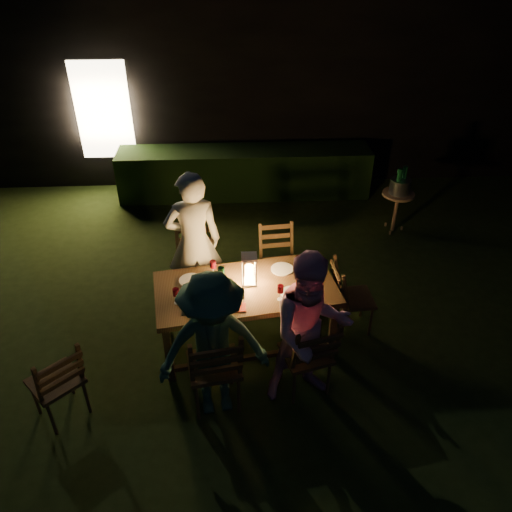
{
  "coord_description": "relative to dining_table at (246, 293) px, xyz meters",
  "views": [
    {
      "loc": [
        -0.73,
        -4.07,
        3.95
      ],
      "look_at": [
        -0.49,
        0.31,
        1.0
      ],
      "focal_mm": 35.0,
      "sensor_mm": 36.0,
      "label": 1
    }
  ],
  "objects": [
    {
      "name": "garden_envelope",
      "position": [
        0.6,
        6.09,
        0.87
      ],
      "size": [
        40.0,
        40.0,
        3.2
      ],
      "color": "black",
      "rests_on": "ground"
    },
    {
      "name": "dining_table",
      "position": [
        0.0,
        0.0,
        0.0
      ],
      "size": [
        2.0,
        1.21,
        0.78
      ],
      "rotation": [
        0.0,
        0.0,
        0.15
      ],
      "color": "#442D16",
      "rests_on": "ground"
    },
    {
      "name": "chair_near_left",
      "position": [
        -0.33,
        -0.83,
        -0.38
      ],
      "size": [
        0.56,
        0.59,
        1.07
      ],
      "rotation": [
        0.0,
        0.0,
        0.17
      ],
      "color": "#442D16",
      "rests_on": "ground"
    },
    {
      "name": "chair_near_right",
      "position": [
        0.56,
        -0.69,
        -0.4
      ],
      "size": [
        0.55,
        0.58,
        1.0
      ],
      "rotation": [
        0.0,
        0.0,
        0.26
      ],
      "color": "#442D16",
      "rests_on": "ground"
    },
    {
      "name": "chair_far_left",
      "position": [
        -0.56,
        0.69,
        -0.39
      ],
      "size": [
        0.48,
        0.51,
        1.04
      ],
      "rotation": [
        0.0,
        0.0,
        3.18
      ],
      "color": "#442D16",
      "rests_on": "ground"
    },
    {
      "name": "chair_far_right",
      "position": [
        0.43,
        0.84,
        -0.41
      ],
      "size": [
        0.47,
        0.5,
        0.96
      ],
      "rotation": [
        0.0,
        0.0,
        3.24
      ],
      "color": "#442D16",
      "rests_on": "ground"
    },
    {
      "name": "chair_end",
      "position": [
        1.22,
        0.19,
        -0.42
      ],
      "size": [
        0.47,
        0.44,
        0.92
      ],
      "rotation": [
        0.0,
        0.0,
        -1.51
      ],
      "color": "#442D16",
      "rests_on": "ground"
    },
    {
      "name": "chair_spare",
      "position": [
        -1.77,
        -0.9,
        -0.41
      ],
      "size": [
        0.63,
        0.63,
        0.96
      ],
      "rotation": [
        0.0,
        0.0,
        0.74
      ],
      "color": "#442D16",
      "rests_on": "ground"
    },
    {
      "name": "person_house_side",
      "position": [
        -0.57,
        0.74,
        0.18
      ],
      "size": [
        0.7,
        0.51,
        1.76
      ],
      "primitive_type": "imported",
      "rotation": [
        0.0,
        0.0,
        3.29
      ],
      "color": "white",
      "rests_on": "ground"
    },
    {
      "name": "person_opp_right",
      "position": [
        0.57,
        -0.74,
        0.12
      ],
      "size": [
        0.88,
        0.74,
        1.64
      ],
      "primitive_type": "imported",
      "rotation": [
        0.0,
        0.0,
        0.15
      ],
      "color": "#E9A0C1",
      "rests_on": "ground"
    },
    {
      "name": "person_opp_left",
      "position": [
        -0.32,
        -0.88,
        0.08
      ],
      "size": [
        1.09,
        0.73,
        1.57
      ],
      "primitive_type": "imported",
      "rotation": [
        0.0,
        0.0,
        0.15
      ],
      "color": "#2B5742",
      "rests_on": "ground"
    },
    {
      "name": "lantern",
      "position": [
        0.04,
        0.06,
        0.23
      ],
      "size": [
        0.16,
        0.16,
        0.35
      ],
      "color": "white",
      "rests_on": "dining_table"
    },
    {
      "name": "plate_far_left",
      "position": [
        -0.58,
        0.13,
        0.08
      ],
      "size": [
        0.25,
        0.25,
        0.01
      ],
      "primitive_type": "cylinder",
      "color": "white",
      "rests_on": "dining_table"
    },
    {
      "name": "plate_near_left",
      "position": [
        -0.51,
        -0.3,
        0.08
      ],
      "size": [
        0.25,
        0.25,
        0.01
      ],
      "primitive_type": "cylinder",
      "color": "white",
      "rests_on": "dining_table"
    },
    {
      "name": "plate_far_right",
      "position": [
        0.41,
        0.29,
        0.08
      ],
      "size": [
        0.25,
        0.25,
        0.01
      ],
      "primitive_type": "cylinder",
      "color": "white",
      "rests_on": "dining_table"
    },
    {
      "name": "plate_near_right",
      "position": [
        0.48,
        -0.15,
        0.08
      ],
      "size": [
        0.25,
        0.25,
        0.01
      ],
      "primitive_type": "cylinder",
      "color": "white",
      "rests_on": "dining_table"
    },
    {
      "name": "wineglass_a",
      "position": [
        -0.34,
        0.23,
        0.17
      ],
      "size": [
        0.06,
        0.06,
        0.18
      ],
      "primitive_type": null,
      "color": "#59070F",
      "rests_on": "dining_table"
    },
    {
      "name": "wineglass_b",
      "position": [
        -0.69,
        -0.23,
        0.17
      ],
      "size": [
        0.06,
        0.06,
        0.18
      ],
      "primitive_type": null,
      "color": "#59070F",
      "rests_on": "dining_table"
    },
    {
      "name": "wineglass_c",
      "position": [
        0.34,
        -0.23,
        0.17
      ],
      "size": [
        0.06,
        0.06,
        0.18
      ],
      "primitive_type": null,
      "color": "#59070F",
      "rests_on": "dining_table"
    },
    {
      "name": "wineglass_d",
      "position": [
        0.59,
        0.27,
        0.17
      ],
      "size": [
        0.06,
        0.06,
        0.18
      ],
      "primitive_type": null,
      "color": "#59070F",
      "rests_on": "dining_table"
    },
    {
      "name": "wineglass_e",
      "position": [
        -0.05,
        -0.31,
        0.17
      ],
      "size": [
        0.06,
        0.06,
        0.18
      ],
      "primitive_type": null,
      "color": "silver",
      "rests_on": "dining_table"
    },
    {
      "name": "bottle_table",
      "position": [
        -0.25,
        -0.04,
        0.22
      ],
      "size": [
        0.07,
        0.07,
        0.28
      ],
      "primitive_type": "cylinder",
      "color": "#0F471E",
      "rests_on": "dining_table"
    },
    {
      "name": "napkin_left",
      "position": [
        -0.1,
        -0.34,
        0.08
      ],
      "size": [
        0.18,
        0.14,
        0.01
      ],
      "primitive_type": "cube",
      "color": "red",
      "rests_on": "dining_table"
    },
    {
      "name": "napkin_right",
      "position": [
        0.59,
        -0.21,
        0.08
      ],
      "size": [
        0.18,
        0.14,
        0.01
      ],
      "primitive_type": "cube",
      "color": "red",
      "rests_on": "dining_table"
    },
    {
      "name": "phone",
      "position": [
        -0.57,
        -0.39,
        0.08
      ],
      "size": [
        0.14,
        0.07,
        0.01
      ],
      "primitive_type": "cube",
      "color": "black",
      "rests_on": "dining_table"
    },
    {
      "name": "side_table",
      "position": [
        2.33,
        2.33,
        -0.15
      ],
      "size": [
        0.47,
        0.47,
        0.63
      ],
      "color": "brown",
      "rests_on": "ground"
    },
    {
      "name": "ice_bucket",
      "position": [
        2.33,
        2.33,
        0.04
      ],
      "size": [
        0.3,
        0.3,
        0.22
      ],
      "primitive_type": "cylinder",
      "color": "#A5A8AD",
      "rests_on": "side_table"
    },
    {
      "name": "bottle_bucket_a",
      "position": [
        2.28,
        2.29,
        0.09
      ],
      "size": [
        0.07,
        0.07,
        0.32
      ],
      "primitive_type": "cylinder",
      "color": "#0F471E",
      "rests_on": "side_table"
    },
    {
      "name": "bottle_bucket_b",
      "position": [
        2.38,
        2.37,
        0.09
      ],
      "size": [
        0.07,
        0.07,
        0.32
      ],
      "primitive_type": "cylinder",
      "color": "#0F471E",
      "rests_on": "side_table"
    }
  ]
}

